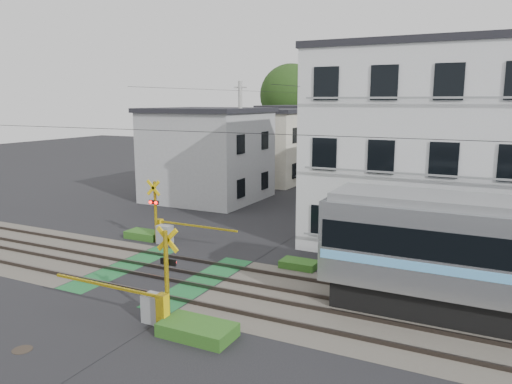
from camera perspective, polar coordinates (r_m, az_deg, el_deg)
The scene contains 12 objects.
ground at distance 20.40m, azimuth -10.78°, elevation -9.22°, with size 120.00×120.00×0.00m, color black.
track_bed at distance 20.38m, azimuth -10.79°, elevation -9.13°, with size 120.00×120.00×0.14m.
crossing_signal_near at distance 15.96m, azimuth -11.41°, elevation -12.19°, with size 4.74×0.65×3.09m.
crossing_signal_far at distance 24.47m, azimuth -10.50°, elevation -4.15°, with size 4.74×0.65×3.09m.
apartment_block at distance 24.99m, azimuth 18.94°, elevation 4.95°, with size 10.20×8.36×9.30m.
houses_row at distance 42.84m, azimuth 10.88°, elevation 5.49°, with size 22.07×31.35×6.80m.
tree_hill at distance 65.10m, azimuth 16.56°, elevation 9.09°, with size 40.00×12.89×11.66m.
catenary at distance 16.58m, azimuth 5.59°, elevation -0.40°, with size 60.00×5.04×7.00m.
utility_poles at distance 40.39m, azimuth 7.99°, elevation 6.47°, with size 7.90×42.00×8.00m.
pedestrian at distance 52.32m, azimuth 15.35°, elevation 3.50°, with size 0.60×0.39×1.65m, color #26242D.
manhole_cover at distance 15.82m, azimuth -25.15°, elevation -16.02°, with size 0.55×0.55×0.02m, color #2D261E.
weed_patches at distance 19.30m, azimuth -6.75°, elevation -9.68°, with size 10.25×8.80×0.40m.
Camera 1 is at (11.80, -15.18, 6.79)m, focal length 35.00 mm.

